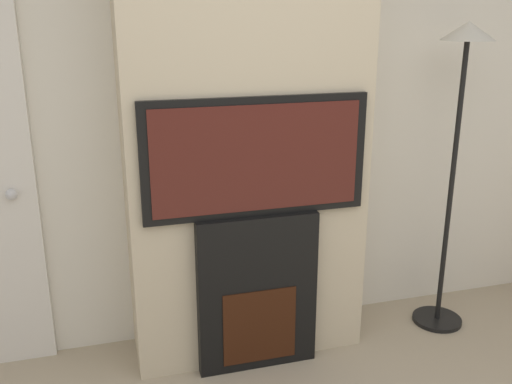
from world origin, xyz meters
The scene contains 5 objects.
wall_back centered at (0.00, 2.03, 1.35)m, with size 6.00×0.06×2.70m.
chimney_breast centered at (0.00, 1.79, 1.35)m, with size 1.27×0.41×2.70m.
fireplace centered at (0.00, 1.59, 0.43)m, with size 0.64×0.15×0.87m.
television centered at (0.00, 1.58, 1.17)m, with size 1.15×0.07×0.61m.
floor_lamp centered at (1.21, 1.68, 1.33)m, with size 0.30×0.30×1.81m.
Camera 1 is at (-0.76, -1.05, 1.87)m, focal length 40.00 mm.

